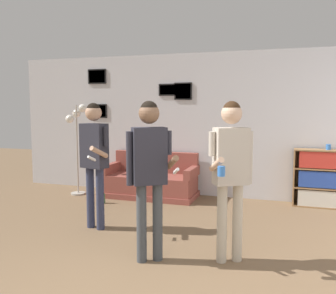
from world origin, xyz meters
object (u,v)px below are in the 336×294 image
person_player_foreground_left (94,152)px  floor_lamp (77,130)px  person_watcher_holding_cup (231,163)px  couch (151,182)px  person_player_foreground_center (149,163)px  bottle_on_floor (103,198)px  drinking_cup (328,147)px  bookshelf (323,179)px

person_player_foreground_left → floor_lamp: bearing=127.8°
person_watcher_holding_cup → couch: bearing=126.4°
person_player_foreground_center → bottle_on_floor: 2.84m
couch → floor_lamp: size_ratio=0.99×
floor_lamp → drinking_cup: 4.54m
person_player_foreground_center → drinking_cup: 3.64m
person_player_foreground_left → bottle_on_floor: (-0.55, 1.26, -0.99)m
bookshelf → person_watcher_holding_cup: person_watcher_holding_cup is taller
person_player_foreground_left → bottle_on_floor: size_ratio=7.18×
floor_lamp → person_player_foreground_left: 2.19m
floor_lamp → drinking_cup: floor_lamp is taller
bookshelf → person_player_foreground_left: (-3.11, -2.20, 0.60)m
bottle_on_floor → bookshelf: bearing=14.5°
person_player_foreground_center → drinking_cup: person_player_foreground_center is taller
person_watcher_holding_cup → bottle_on_floor: person_watcher_holding_cup is taller
drinking_cup → couch: bearing=-176.2°
person_player_foreground_left → bottle_on_floor: person_player_foreground_left is taller
floor_lamp → person_player_foreground_center: 3.53m
couch → person_watcher_holding_cup: bearing=-53.6°
floor_lamp → person_watcher_holding_cup: bearing=-34.6°
person_player_foreground_left → bookshelf: bearing=35.3°
couch → bookshelf: bookshelf is taller
bookshelf → person_player_foreground_center: size_ratio=0.56×
person_player_foreground_center → bottle_on_floor: size_ratio=7.23×
person_player_foreground_center → drinking_cup: size_ratio=19.22×
person_player_foreground_left → person_player_foreground_center: (1.12, -0.81, 0.01)m
bookshelf → bottle_on_floor: size_ratio=4.03×
person_player_foreground_left → person_watcher_holding_cup: person_watcher_holding_cup is taller
bookshelf → bottle_on_floor: bookshelf is taller
bookshelf → drinking_cup: 0.54m
floor_lamp → bookshelf: bearing=6.1°
floor_lamp → bottle_on_floor: floor_lamp is taller
couch → bookshelf: (3.03, 0.20, 0.21)m
couch → person_player_foreground_center: bearing=-69.6°
couch → bookshelf: bearing=3.8°
floor_lamp → person_watcher_holding_cup: (3.29, -2.27, -0.16)m
floor_lamp → drinking_cup: (4.51, 0.48, -0.23)m
person_player_foreground_left → person_player_foreground_center: bearing=-35.8°
bookshelf → person_player_foreground_left: 3.86m
person_player_foreground_center → drinking_cup: (2.05, 3.01, -0.07)m
person_watcher_holding_cup → drinking_cup: 3.00m
floor_lamp → bottle_on_floor: bearing=-30.6°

